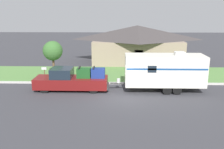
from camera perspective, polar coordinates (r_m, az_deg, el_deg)
ground_plane at (r=19.86m, az=1.45°, el=-5.24°), size 120.00×120.00×0.00m
curb_strip at (r=23.41m, az=1.48°, el=-1.98°), size 80.00×0.30×0.14m
lawn_strip at (r=26.94m, az=1.50°, el=0.10°), size 80.00×7.00×0.03m
house_across_street at (r=33.14m, az=5.74°, el=7.12°), size 12.23×6.95×4.82m
pickup_truck at (r=21.70m, az=-9.18°, el=-1.24°), size 6.33×2.04×2.04m
travel_trailer at (r=21.44m, az=11.90°, el=1.01°), size 7.86×2.33×3.38m
mailbox at (r=25.28m, az=-15.21°, el=0.92°), size 0.48×0.20×1.30m
tree_in_yard at (r=26.67m, az=-13.39°, el=5.26°), size 2.03×2.03×3.65m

